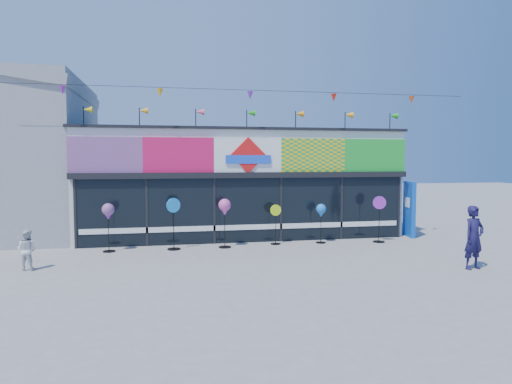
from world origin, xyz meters
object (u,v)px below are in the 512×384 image
object	(u,v)px
adult_man	(474,238)
child	(27,250)
blue_sign	(409,209)
spinner_5	(379,218)
spinner_2	(225,209)
spinner_3	(276,223)
spinner_1	(174,222)
spinner_4	(321,212)
spinner_0	(108,213)

from	to	relation	value
adult_man	child	size ratio (longest dim) A/B	1.57
blue_sign	adult_man	xyz separation A→B (m)	(-1.06, -5.19, -0.20)
spinner_5	adult_man	xyz separation A→B (m)	(0.65, -4.23, -0.02)
blue_sign	child	world-z (taller)	blue_sign
blue_sign	spinner_5	world-z (taller)	blue_sign
spinner_2	spinner_5	bearing A→B (deg)	-0.67
spinner_3	adult_man	bearing A→B (deg)	-46.15
child	spinner_3	bearing A→B (deg)	-146.38
spinner_2	spinner_5	size ratio (longest dim) A/B	1.00
spinner_1	blue_sign	bearing A→B (deg)	5.85
spinner_2	spinner_4	size ratio (longest dim) A/B	1.18
spinner_0	spinner_1	size ratio (longest dim) A/B	0.92
spinner_4	spinner_3	bearing A→B (deg)	177.69
blue_sign	spinner_5	bearing A→B (deg)	-139.40
spinner_2	adult_man	world-z (taller)	adult_man
spinner_1	adult_man	xyz separation A→B (m)	(7.86, -4.28, -0.04)
spinner_3	child	size ratio (longest dim) A/B	1.28
spinner_3	spinner_4	distance (m)	1.67
spinner_4	child	bearing A→B (deg)	-165.85
spinner_4	spinner_0	bearing A→B (deg)	-178.64
child	spinner_1	bearing A→B (deg)	-135.91
adult_man	child	distance (m)	11.95
spinner_0	spinner_5	world-z (taller)	spinner_5
spinner_5	blue_sign	bearing A→B (deg)	29.32
spinner_1	spinner_3	world-z (taller)	spinner_1
spinner_4	adult_man	size ratio (longest dim) A/B	0.82
spinner_0	spinner_1	distance (m)	2.07
spinner_1	spinner_2	distance (m)	1.73
blue_sign	spinner_5	distance (m)	1.97
spinner_1	spinner_0	bearing A→B (deg)	179.12
spinner_5	child	xyz separation A→B (m)	(-11.09, -2.02, -0.33)
blue_sign	child	size ratio (longest dim) A/B	1.93
spinner_5	child	bearing A→B (deg)	-169.66
blue_sign	spinner_3	bearing A→B (deg)	-161.91
spinner_0	spinner_2	xyz separation A→B (m)	(3.73, -0.01, 0.07)
blue_sign	child	xyz separation A→B (m)	(-12.80, -2.98, -0.51)
spinner_3	spinner_1	bearing A→B (deg)	-175.63
spinner_2	child	world-z (taller)	spinner_2
blue_sign	adult_man	world-z (taller)	blue_sign
spinner_0	spinner_1	world-z (taller)	spinner_1
blue_sign	spinner_0	xyz separation A→B (m)	(-10.96, -0.88, 0.19)
spinner_3	spinner_4	bearing A→B (deg)	-2.31
blue_sign	spinner_0	size ratio (longest dim) A/B	1.35
spinner_3	child	bearing A→B (deg)	-162.43
spinner_4	adult_man	distance (m)	5.25
spinner_1	spinner_4	size ratio (longest dim) A/B	1.22
child	spinner_4	bearing A→B (deg)	-149.80
spinner_1	child	size ratio (longest dim) A/B	1.56
spinner_3	child	distance (m)	7.74
spinner_1	child	bearing A→B (deg)	-151.95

